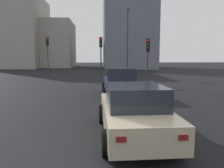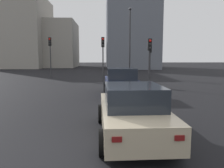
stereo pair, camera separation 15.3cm
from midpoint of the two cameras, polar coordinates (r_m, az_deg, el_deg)
ground_plane at (r=5.35m, az=-7.45°, el=-19.72°), size 160.00×160.00×0.20m
car_navy_left_lead at (r=13.28m, az=2.66°, el=0.44°), size 4.27×2.08×1.63m
car_beige_left_second at (r=6.53m, az=5.83°, el=-6.94°), size 4.32×2.03×1.51m
traffic_light_near_left at (r=20.58m, az=-2.11°, el=8.71°), size 0.32×0.29×4.03m
traffic_light_near_right at (r=25.79m, az=-15.30°, el=8.63°), size 0.32×0.29×4.35m
traffic_light_far_left at (r=17.33m, az=9.79°, el=8.01°), size 0.32×0.29×3.63m
traffic_light_far_right at (r=23.85m, az=9.89°, el=7.65°), size 0.33×0.30×3.59m
street_lamp_kerbside at (r=26.47m, az=4.76°, el=11.91°), size 0.56×0.36×7.79m
building_facade_left at (r=45.83m, az=4.75°, el=12.51°), size 14.37×9.39×13.36m
building_facade_center at (r=50.81m, az=-14.40°, el=9.63°), size 11.76×9.51×9.56m
building_facade_right at (r=50.69m, az=-21.74°, el=11.93°), size 13.73×9.95×14.08m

